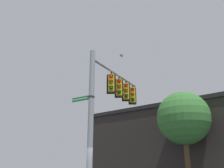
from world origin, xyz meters
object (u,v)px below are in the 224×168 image
at_px(traffic_light_nearest_pole, 111,83).
at_px(traffic_light_mid_outer, 126,91).
at_px(traffic_light_mid_inner, 119,87).
at_px(street_name_sign, 86,98).
at_px(bird_flying, 121,56).
at_px(traffic_light_arm_end, 133,95).

height_order(traffic_light_nearest_pole, traffic_light_mid_outer, same).
bearing_deg(traffic_light_mid_inner, street_name_sign, 51.86).
bearing_deg(traffic_light_mid_inner, bird_flying, -104.14).
bearing_deg(bird_flying, traffic_light_nearest_pole, 67.05).
xyz_separation_m(traffic_light_arm_end, street_name_sign, (2.76, 3.88, -1.35)).
bearing_deg(traffic_light_mid_inner, traffic_light_nearest_pole, 58.65).
bearing_deg(street_name_sign, bird_flying, -122.52).
relative_size(traffic_light_mid_outer, traffic_light_arm_end, 1.00).
relative_size(traffic_light_mid_outer, bird_flying, 2.78).
relative_size(traffic_light_arm_end, street_name_sign, 1.08).
bearing_deg(traffic_light_arm_end, bird_flying, 44.13).
height_order(street_name_sign, bird_flying, bird_flying).
bearing_deg(bird_flying, traffic_light_arm_end, -135.87).
xyz_separation_m(street_name_sign, bird_flying, (-2.00, -3.14, 3.95)).
bearing_deg(traffic_light_mid_outer, street_name_sign, 53.53).
distance_m(traffic_light_nearest_pole, bird_flying, 3.17).
bearing_deg(bird_flying, street_name_sign, 57.48).
height_order(traffic_light_mid_outer, traffic_light_arm_end, same).
bearing_deg(traffic_light_nearest_pole, bird_flying, -112.95).
distance_m(traffic_light_nearest_pole, traffic_light_mid_outer, 1.88).
xyz_separation_m(traffic_light_mid_outer, street_name_sign, (2.27, 3.07, -1.35)).
bearing_deg(traffic_light_mid_outer, traffic_light_mid_inner, 58.65).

